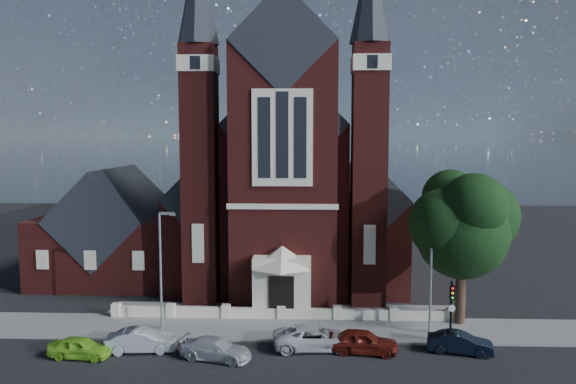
# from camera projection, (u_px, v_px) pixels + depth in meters

# --- Properties ---
(ground) EXTENTS (120.00, 120.00, 0.00)m
(ground) POSITION_uv_depth(u_px,v_px,m) (287.00, 288.00, 48.66)
(ground) COLOR black
(ground) RESTS_ON ground
(pavement_strip) EXTENTS (60.00, 5.00, 0.12)m
(pavement_strip) POSITION_uv_depth(u_px,v_px,m) (280.00, 329.00, 38.22)
(pavement_strip) COLOR slate
(pavement_strip) RESTS_ON ground
(forecourt_paving) EXTENTS (26.00, 3.00, 0.14)m
(forecourt_paving) POSITION_uv_depth(u_px,v_px,m) (283.00, 311.00, 42.20)
(forecourt_paving) COLOR slate
(forecourt_paving) RESTS_ON ground
(forecourt_wall) EXTENTS (24.00, 0.40, 0.90)m
(forecourt_wall) POSITION_uv_depth(u_px,v_px,m) (281.00, 320.00, 40.21)
(forecourt_wall) COLOR beige
(forecourt_wall) RESTS_ON ground
(church) EXTENTS (20.01, 34.90, 29.20)m
(church) POSITION_uv_depth(u_px,v_px,m) (290.00, 186.00, 55.75)
(church) COLOR #541916
(church) RESTS_ON ground
(parish_hall) EXTENTS (12.00, 12.20, 10.24)m
(parish_hall) POSITION_uv_depth(u_px,v_px,m) (116.00, 235.00, 51.91)
(parish_hall) COLOR #541916
(parish_hall) RESTS_ON ground
(street_tree) EXTENTS (6.40, 6.60, 10.70)m
(street_tree) POSITION_uv_depth(u_px,v_px,m) (465.00, 227.00, 38.21)
(street_tree) COLOR black
(street_tree) RESTS_ON ground
(street_lamp_left) EXTENTS (1.16, 0.22, 8.09)m
(street_lamp_left) POSITION_uv_depth(u_px,v_px,m) (162.00, 264.00, 37.60)
(street_lamp_left) COLOR gray
(street_lamp_left) RESTS_ON ground
(street_lamp_right) EXTENTS (1.16, 0.22, 8.09)m
(street_lamp_right) POSITION_uv_depth(u_px,v_px,m) (432.00, 266.00, 36.85)
(street_lamp_right) COLOR gray
(street_lamp_right) RESTS_ON ground
(traffic_signal) EXTENTS (0.28, 0.42, 4.00)m
(traffic_signal) POSITION_uv_depth(u_px,v_px,m) (452.00, 303.00, 35.45)
(traffic_signal) COLOR black
(traffic_signal) RESTS_ON ground
(car_lime_van) EXTENTS (3.83, 1.83, 1.26)m
(car_lime_van) POSITION_uv_depth(u_px,v_px,m) (80.00, 347.00, 33.23)
(car_lime_van) COLOR #80CF29
(car_lime_van) RESTS_ON ground
(car_silver_a) EXTENTS (4.38, 1.97, 1.40)m
(car_silver_a) POSITION_uv_depth(u_px,v_px,m) (141.00, 341.00, 34.18)
(car_silver_a) COLOR #9CA0A3
(car_silver_a) RESTS_ON ground
(car_silver_b) EXTENTS (4.57, 2.72, 1.24)m
(car_silver_b) POSITION_uv_depth(u_px,v_px,m) (216.00, 349.00, 33.04)
(car_silver_b) COLOR #ACADB4
(car_silver_b) RESTS_ON ground
(car_white_suv) EXTENTS (5.31, 2.80, 1.42)m
(car_white_suv) POSITION_uv_depth(u_px,v_px,m) (314.00, 338.00, 34.63)
(car_white_suv) COLOR silver
(car_white_suv) RESTS_ON ground
(car_dark_red) EXTENTS (4.40, 2.24, 1.44)m
(car_dark_red) POSITION_uv_depth(u_px,v_px,m) (363.00, 341.00, 33.98)
(car_dark_red) COLOR #5A170F
(car_dark_red) RESTS_ON ground
(car_navy) EXTENTS (4.10, 2.19, 1.28)m
(car_navy) POSITION_uv_depth(u_px,v_px,m) (460.00, 343.00, 33.95)
(car_navy) COLOR black
(car_navy) RESTS_ON ground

